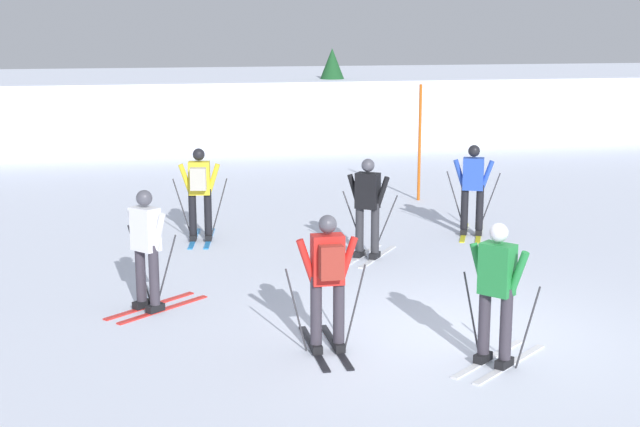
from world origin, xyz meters
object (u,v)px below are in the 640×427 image
object	(u,v)px
skier_red	(328,277)
trail_marker_pole	(420,143)
skier_white	(147,247)
skier_green	(497,290)
skier_black	(368,205)
skier_yellow	(200,190)
conifer_far_left	(332,84)
skier_blue	(473,187)

from	to	relation	value
skier_red	trail_marker_pole	xyz separation A→B (m)	(4.00, 9.01, 0.34)
skier_white	skier_red	bearing A→B (deg)	-45.16
skier_green	skier_black	xyz separation A→B (m)	(-0.23, 5.06, -0.00)
skier_red	skier_yellow	size ratio (longest dim) A/B	1.00
trail_marker_pole	conifer_far_left	world-z (taller)	conifer_far_left
skier_white	skier_red	xyz separation A→B (m)	(2.10, -2.11, 0.04)
skier_blue	conifer_far_left	bearing A→B (deg)	89.63
skier_red	conifer_far_left	bearing A→B (deg)	77.60
skier_white	skier_black	distance (m)	4.28
skier_blue	conifer_far_left	distance (m)	12.79
skier_yellow	skier_green	bearing A→B (deg)	-67.03
skier_blue	skier_green	bearing A→B (deg)	-108.51
trail_marker_pole	skier_black	bearing A→B (deg)	-116.92
trail_marker_pole	skier_green	bearing A→B (deg)	-102.53
skier_red	conifer_far_left	world-z (taller)	conifer_far_left
skier_green	skier_black	distance (m)	5.07
skier_red	skier_white	bearing A→B (deg)	134.84
skier_red	trail_marker_pole	bearing A→B (deg)	66.08
skier_green	skier_white	size ratio (longest dim) A/B	1.00
skier_green	trail_marker_pole	bearing A→B (deg)	77.47
trail_marker_pole	conifer_far_left	size ratio (longest dim) A/B	0.83
skier_green	skier_blue	size ratio (longest dim) A/B	1.00
skier_green	skier_red	world-z (taller)	same
skier_white	skier_yellow	bearing A→B (deg)	75.73
skier_red	skier_yellow	world-z (taller)	same
skier_black	skier_red	distance (m)	4.56
skier_white	trail_marker_pole	distance (m)	9.22
skier_white	trail_marker_pole	world-z (taller)	trail_marker_pole
skier_black	skier_red	world-z (taller)	same
skier_white	trail_marker_pole	bearing A→B (deg)	48.58
skier_black	conifer_far_left	bearing A→B (deg)	80.17
skier_white	skier_yellow	size ratio (longest dim) A/B	1.00
skier_yellow	skier_red	bearing A→B (deg)	-79.84
skier_green	conifer_far_left	size ratio (longest dim) A/B	0.55
skier_red	skier_blue	distance (m)	6.80
skier_yellow	skier_white	bearing A→B (deg)	-104.27
skier_green	conifer_far_left	world-z (taller)	conifer_far_left
skier_red	trail_marker_pole	world-z (taller)	trail_marker_pole
conifer_far_left	skier_white	bearing A→B (deg)	-110.71
skier_white	conifer_far_left	world-z (taller)	conifer_far_left
skier_blue	conifer_far_left	xyz separation A→B (m)	(0.08, 12.75, 1.06)
skier_white	trail_marker_pole	xyz separation A→B (m)	(6.09, 6.91, 0.38)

